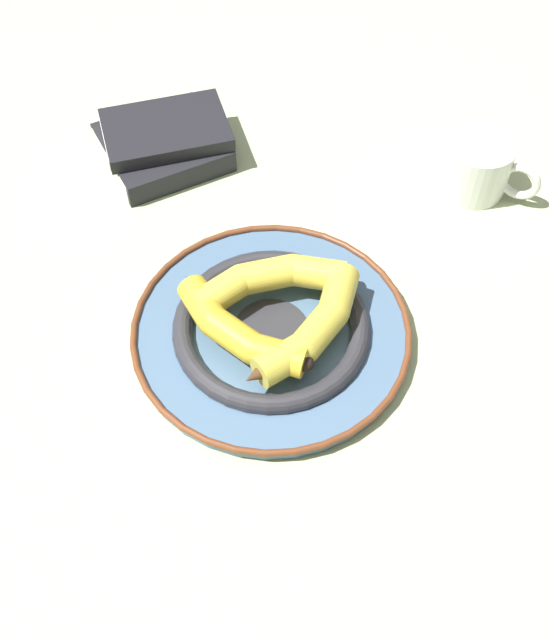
{
  "coord_description": "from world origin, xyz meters",
  "views": [
    {
      "loc": [
        0.13,
        -0.5,
        0.75
      ],
      "look_at": [
        0.0,
        0.01,
        0.04
      ],
      "focal_mm": 42.0,
      "sensor_mm": 36.0,
      "label": 1
    }
  ],
  "objects_px": {
    "banana_a": "(312,329)",
    "coffee_mug": "(478,167)",
    "banana_c": "(235,330)",
    "book_stack": "(163,142)",
    "banana_b": "(272,279)",
    "decorative_bowl": "(274,330)"
  },
  "relations": [
    {
      "from": "banana_a",
      "to": "coffee_mug",
      "type": "xyz_separation_m",
      "value": [
        0.17,
        0.33,
        -0.01
      ]
    },
    {
      "from": "banana_c",
      "to": "book_stack",
      "type": "bearing_deg",
      "value": 147.9
    },
    {
      "from": "book_stack",
      "to": "banana_c",
      "type": "bearing_deg",
      "value": 88.85
    },
    {
      "from": "banana_c",
      "to": "book_stack",
      "type": "relative_size",
      "value": 0.83
    },
    {
      "from": "banana_a",
      "to": "banana_c",
      "type": "xyz_separation_m",
      "value": [
        -0.09,
        -0.02,
        -0.0
      ]
    },
    {
      "from": "banana_b",
      "to": "banana_c",
      "type": "xyz_separation_m",
      "value": [
        -0.02,
        -0.08,
        -0.0
      ]
    },
    {
      "from": "banana_b",
      "to": "coffee_mug",
      "type": "bearing_deg",
      "value": -157.95
    },
    {
      "from": "decorative_bowl",
      "to": "banana_a",
      "type": "bearing_deg",
      "value": -16.27
    },
    {
      "from": "decorative_bowl",
      "to": "banana_a",
      "type": "height_order",
      "value": "banana_a"
    },
    {
      "from": "decorative_bowl",
      "to": "banana_b",
      "type": "relative_size",
      "value": 1.76
    },
    {
      "from": "coffee_mug",
      "to": "book_stack",
      "type": "bearing_deg",
      "value": -160.21
    },
    {
      "from": "banana_a",
      "to": "banana_c",
      "type": "distance_m",
      "value": 0.09
    },
    {
      "from": "book_stack",
      "to": "decorative_bowl",
      "type": "bearing_deg",
      "value": 96.89
    },
    {
      "from": "banana_c",
      "to": "coffee_mug",
      "type": "bearing_deg",
      "value": 80.6
    },
    {
      "from": "banana_b",
      "to": "banana_a",
      "type": "bearing_deg",
      "value": 107.59
    },
    {
      "from": "banana_a",
      "to": "book_stack",
      "type": "relative_size",
      "value": 0.87
    },
    {
      "from": "banana_b",
      "to": "book_stack",
      "type": "distance_m",
      "value": 0.32
    },
    {
      "from": "decorative_bowl",
      "to": "coffee_mug",
      "type": "bearing_deg",
      "value": 56.1
    },
    {
      "from": "banana_a",
      "to": "banana_b",
      "type": "relative_size",
      "value": 1.02
    },
    {
      "from": "banana_a",
      "to": "banana_b",
      "type": "distance_m",
      "value": 0.09
    },
    {
      "from": "banana_b",
      "to": "coffee_mug",
      "type": "height_order",
      "value": "coffee_mug"
    },
    {
      "from": "coffee_mug",
      "to": "banana_c",
      "type": "bearing_deg",
      "value": -110.59
    }
  ]
}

